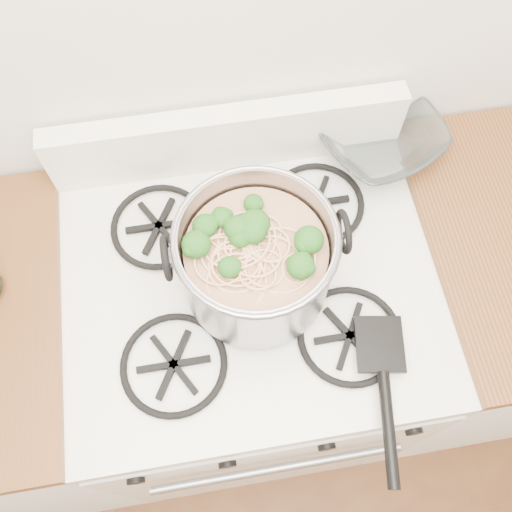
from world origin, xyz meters
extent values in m
cube|color=white|center=(0.00, 1.27, 0.41)|extent=(0.76, 0.65, 0.81)
cube|color=white|center=(0.00, 1.27, 0.88)|extent=(0.76, 0.65, 0.04)
cube|color=black|center=(0.00, 0.95, 0.42)|extent=(0.58, 0.02, 0.46)
cube|color=black|center=(0.00, 1.27, 0.91)|extent=(0.60, 0.56, 0.02)
cylinder|color=black|center=(-0.28, 0.95, 0.78)|extent=(0.04, 0.03, 0.04)
cylinder|color=black|center=(-0.10, 0.95, 0.78)|extent=(0.04, 0.03, 0.04)
cylinder|color=black|center=(0.10, 0.95, 0.78)|extent=(0.04, 0.03, 0.04)
cylinder|color=black|center=(0.28, 0.95, 0.78)|extent=(0.04, 0.03, 0.04)
cube|color=silver|center=(-0.51, 1.27, 0.44)|extent=(0.25, 0.65, 0.88)
cylinder|color=gray|center=(0.01, 1.25, 1.02)|extent=(0.28, 0.28, 0.19)
torus|color=gray|center=(0.01, 1.25, 1.11)|extent=(0.29, 0.29, 0.01)
torus|color=black|center=(-0.15, 1.25, 1.08)|extent=(0.01, 0.08, 0.08)
torus|color=black|center=(0.17, 1.25, 1.08)|extent=(0.01, 0.08, 0.08)
cylinder|color=#AA7550|center=(0.01, 1.25, 0.99)|extent=(0.26, 0.26, 0.14)
sphere|color=#1F5616|center=(0.01, 1.25, 1.08)|extent=(0.04, 0.04, 0.04)
sphere|color=#1F5616|center=(0.01, 1.25, 1.08)|extent=(0.04, 0.04, 0.04)
sphere|color=#1F5616|center=(0.01, 1.25, 1.08)|extent=(0.04, 0.04, 0.04)
sphere|color=#1F5616|center=(0.01, 1.25, 1.08)|extent=(0.04, 0.04, 0.04)
sphere|color=#1F5616|center=(0.01, 1.25, 1.08)|extent=(0.04, 0.04, 0.04)
sphere|color=#1F5616|center=(0.01, 1.25, 1.08)|extent=(0.04, 0.04, 0.04)
sphere|color=#1F5616|center=(0.01, 1.25, 1.08)|extent=(0.04, 0.04, 0.04)
sphere|color=#1F5616|center=(0.01, 1.25, 1.08)|extent=(0.04, 0.04, 0.04)
sphere|color=#1F5616|center=(0.01, 1.25, 1.08)|extent=(0.04, 0.04, 0.04)
sphere|color=#1F5616|center=(0.01, 1.25, 1.08)|extent=(0.04, 0.04, 0.04)
sphere|color=#1F5616|center=(0.01, 1.25, 1.08)|extent=(0.04, 0.04, 0.04)
imported|color=white|center=(0.33, 1.54, 0.94)|extent=(0.14, 0.14, 0.03)
camera|label=1|loc=(-0.06, 0.82, 1.97)|focal=40.00mm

